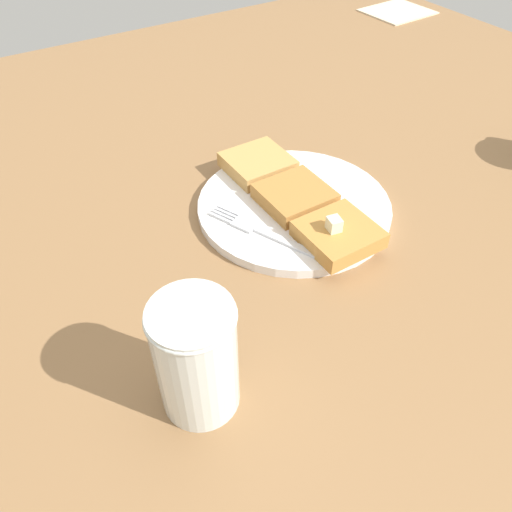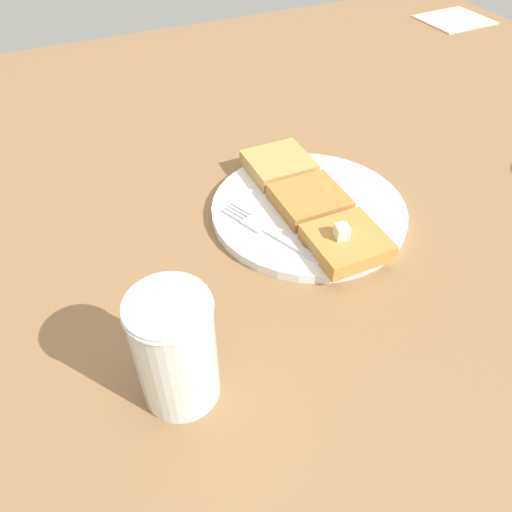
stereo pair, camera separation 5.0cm
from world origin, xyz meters
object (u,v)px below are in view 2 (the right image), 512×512
(napkin, at_px, (454,20))
(fork, at_px, (271,232))
(syrup_jar, at_px, (176,353))
(plate, at_px, (309,210))

(napkin, bearing_deg, fork, 125.60)
(fork, relative_size, syrup_jar, 1.33)
(napkin, bearing_deg, plate, 126.80)
(plate, xyz_separation_m, fork, (-0.03, 0.06, 0.01))
(fork, distance_m, napkin, 0.85)
(syrup_jar, height_order, napkin, syrup_jar)
(syrup_jar, bearing_deg, fork, -47.00)
(plate, xyz_separation_m, napkin, (0.47, -0.63, -0.01))
(plate, height_order, syrup_jar, syrup_jar)
(plate, height_order, napkin, plate)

